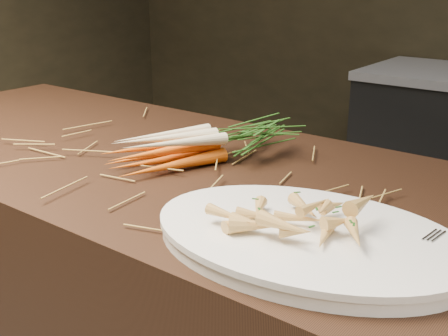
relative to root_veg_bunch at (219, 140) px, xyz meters
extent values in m
cone|color=#D75C20|center=(-0.09, -0.10, -0.02)|extent=(0.11, 0.24, 0.03)
cone|color=#D75C20|center=(-0.05, -0.11, -0.02)|extent=(0.13, 0.23, 0.03)
cone|color=#D75C20|center=(-0.01, -0.13, -0.02)|extent=(0.11, 0.24, 0.03)
cone|color=#D75C20|center=(-0.07, -0.11, 0.00)|extent=(0.14, 0.23, 0.03)
cone|color=#D75C20|center=(-0.04, -0.13, 0.00)|extent=(0.12, 0.23, 0.03)
cone|color=beige|center=(-0.07, -0.09, 0.02)|extent=(0.09, 0.22, 0.04)
cone|color=beige|center=(-0.05, -0.11, 0.02)|extent=(0.12, 0.21, 0.03)
cone|color=beige|center=(-0.02, -0.12, 0.02)|extent=(0.11, 0.22, 0.04)
ellipsoid|color=#305E1E|center=(0.03, 0.08, 0.00)|extent=(0.22, 0.25, 0.08)
cube|color=silver|center=(0.52, -0.24, -0.01)|extent=(0.03, 0.17, 0.00)
camera|label=1|loc=(0.70, -0.89, 0.34)|focal=45.00mm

